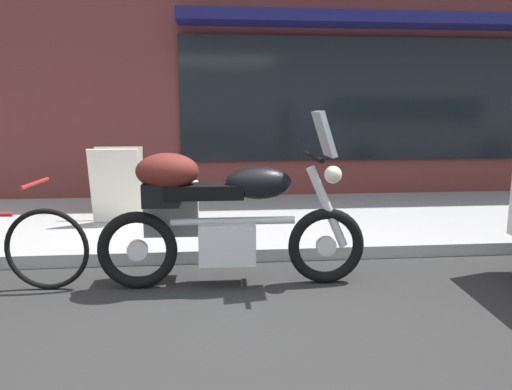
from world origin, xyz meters
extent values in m
plane|color=#292929|center=(0.00, 0.00, 0.00)|extent=(80.00, 80.00, 0.00)
torus|color=black|center=(0.72, 0.80, 0.31)|extent=(0.62, 0.10, 0.62)
cylinder|color=silver|center=(0.72, 0.80, 0.31)|extent=(0.16, 0.06, 0.16)
torus|color=black|center=(-0.78, 0.82, 0.31)|extent=(0.62, 0.10, 0.62)
cylinder|color=silver|center=(-0.78, 0.82, 0.31)|extent=(0.16, 0.06, 0.16)
cube|color=silver|center=(-0.08, 0.81, 0.36)|extent=(0.44, 0.31, 0.32)
cylinder|color=silver|center=(-0.03, 0.81, 0.53)|extent=(0.98, 0.07, 0.06)
ellipsoid|color=black|center=(0.17, 0.80, 0.83)|extent=(0.52, 0.29, 0.26)
cube|color=black|center=(-0.25, 0.81, 0.77)|extent=(0.60, 0.25, 0.11)
cube|color=black|center=(-0.58, 0.81, 0.75)|extent=(0.28, 0.22, 0.18)
cylinder|color=silver|center=(0.72, 0.80, 0.63)|extent=(0.35, 0.07, 0.67)
cylinder|color=black|center=(0.60, 0.80, 1.03)|extent=(0.04, 0.62, 0.04)
cube|color=silver|center=(0.68, 0.80, 1.21)|extent=(0.15, 0.32, 0.35)
sphere|color=#EAEACC|center=(0.76, 0.80, 0.89)|extent=(0.14, 0.14, 0.14)
cube|color=#A1A1A1|center=(-0.53, 1.05, 0.59)|extent=(0.44, 0.21, 0.44)
cube|color=black|center=(-0.53, 1.16, 0.59)|extent=(0.37, 0.02, 0.03)
ellipsoid|color=#591E19|center=(-0.53, 0.81, 0.93)|extent=(0.48, 0.33, 0.28)
torus|color=black|center=(-1.48, 0.86, 0.33)|extent=(0.65, 0.08, 0.65)
cylinder|color=#B22323|center=(-1.53, 0.86, 0.85)|extent=(0.06, 0.48, 0.03)
cube|color=silver|center=(-1.28, 2.57, 0.55)|extent=(0.55, 0.18, 0.85)
cube|color=silver|center=(-1.28, 2.79, 0.55)|extent=(0.55, 0.18, 0.85)
camera|label=1|loc=(-0.19, -2.83, 1.39)|focal=33.27mm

